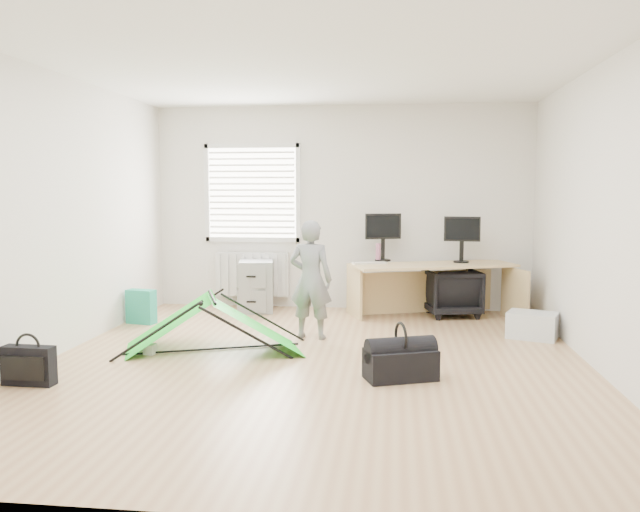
# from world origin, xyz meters

# --- Properties ---
(ground) EXTENTS (5.50, 5.50, 0.00)m
(ground) POSITION_xyz_m (0.00, 0.00, 0.00)
(ground) COLOR tan
(ground) RESTS_ON ground
(back_wall) EXTENTS (5.00, 0.02, 2.70)m
(back_wall) POSITION_xyz_m (0.00, 2.75, 1.35)
(back_wall) COLOR silver
(back_wall) RESTS_ON ground
(window) EXTENTS (1.20, 0.06, 1.20)m
(window) POSITION_xyz_m (-1.20, 2.71, 1.55)
(window) COLOR silver
(window) RESTS_ON back_wall
(radiator) EXTENTS (1.00, 0.12, 0.60)m
(radiator) POSITION_xyz_m (-1.20, 2.67, 0.45)
(radiator) COLOR silver
(radiator) RESTS_ON back_wall
(desk) EXTENTS (2.09, 1.27, 0.68)m
(desk) POSITION_xyz_m (1.20, 2.18, 0.34)
(desk) COLOR tan
(desk) RESTS_ON ground
(filing_cabinet) EXTENTS (0.53, 0.65, 0.67)m
(filing_cabinet) POSITION_xyz_m (-1.09, 2.41, 0.33)
(filing_cabinet) COLOR gray
(filing_cabinet) RESTS_ON ground
(monitor_left) EXTENTS (0.48, 0.25, 0.45)m
(monitor_left) POSITION_xyz_m (0.57, 2.44, 0.90)
(monitor_left) COLOR black
(monitor_left) RESTS_ON desk
(monitor_right) EXTENTS (0.45, 0.15, 0.42)m
(monitor_right) POSITION_xyz_m (1.55, 2.37, 0.89)
(monitor_right) COLOR black
(monitor_right) RESTS_ON desk
(keyboard) EXTENTS (0.44, 0.27, 0.02)m
(keyboard) POSITION_xyz_m (0.41, 2.10, 0.69)
(keyboard) COLOR beige
(keyboard) RESTS_ON desk
(thermos) EXTENTS (0.07, 0.07, 0.23)m
(thermos) POSITION_xyz_m (0.51, 2.41, 0.80)
(thermos) COLOR #AF6280
(thermos) RESTS_ON desk
(office_chair) EXTENTS (0.76, 0.77, 0.60)m
(office_chair) POSITION_xyz_m (1.45, 2.37, 0.30)
(office_chair) COLOR black
(office_chair) RESTS_ON ground
(person) EXTENTS (0.50, 0.37, 1.28)m
(person) POSITION_xyz_m (-0.17, 0.96, 0.64)
(person) COLOR slate
(person) RESTS_ON ground
(kite) EXTENTS (1.89, 1.33, 0.54)m
(kite) POSITION_xyz_m (-1.06, 0.33, 0.27)
(kite) COLOR #13D221
(kite) RESTS_ON ground
(storage_crate) EXTENTS (0.59, 0.51, 0.28)m
(storage_crate) POSITION_xyz_m (2.20, 1.25, 0.14)
(storage_crate) COLOR silver
(storage_crate) RESTS_ON ground
(tote_bag) EXTENTS (0.37, 0.22, 0.41)m
(tote_bag) POSITION_xyz_m (-2.28, 1.46, 0.20)
(tote_bag) COLOR #209878
(tote_bag) RESTS_ON ground
(laptop_bag) EXTENTS (0.43, 0.14, 0.32)m
(laptop_bag) POSITION_xyz_m (-2.24, -0.92, 0.16)
(laptop_bag) COLOR black
(laptop_bag) RESTS_ON ground
(white_box) EXTENTS (0.11, 0.11, 0.10)m
(white_box) POSITION_xyz_m (-1.63, 0.11, 0.05)
(white_box) COLOR silver
(white_box) RESTS_ON ground
(duffel_bag) EXTENTS (0.65, 0.49, 0.26)m
(duffel_bag) POSITION_xyz_m (0.78, -0.41, 0.13)
(duffel_bag) COLOR black
(duffel_bag) RESTS_ON ground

